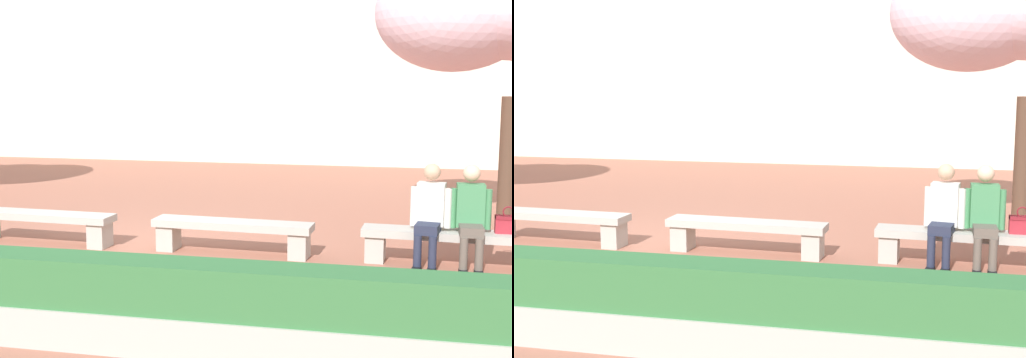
{
  "view_description": "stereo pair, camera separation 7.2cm",
  "coord_description": "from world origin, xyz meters",
  "views": [
    {
      "loc": [
        3.77,
        -9.07,
        2.38
      ],
      "look_at": [
        1.69,
        0.2,
        1.0
      ],
      "focal_mm": 50.0,
      "sensor_mm": 36.0,
      "label": 1
    },
    {
      "loc": [
        3.84,
        -9.06,
        2.38
      ],
      "look_at": [
        1.69,
        0.2,
        1.0
      ],
      "focal_mm": 50.0,
      "sensor_mm": 36.0,
      "label": 2
    }
  ],
  "objects": [
    {
      "name": "handbag",
      "position": [
        4.92,
        0.02,
        0.58
      ],
      "size": [
        0.3,
        0.15,
        0.34
      ],
      "color": "#A3232D",
      "rests_on": "stone_bench_near_east"
    },
    {
      "name": "stone_bench_center",
      "position": [
        1.41,
        0.0,
        0.31
      ],
      "size": [
        2.2,
        0.53,
        0.45
      ],
      "color": "#ADA89E",
      "rests_on": "ground"
    },
    {
      "name": "person_seated_left",
      "position": [
        3.98,
        -0.05,
        0.7
      ],
      "size": [
        0.5,
        0.72,
        1.29
      ],
      "color": "black",
      "rests_on": "ground"
    },
    {
      "name": "ground_plane",
      "position": [
        0.0,
        0.0,
        0.0
      ],
      "size": [
        100.0,
        100.0,
        0.0
      ],
      "primitive_type": "plane",
      "color": "#9E604C"
    },
    {
      "name": "person_seated_right",
      "position": [
        4.47,
        -0.05,
        0.7
      ],
      "size": [
        0.51,
        0.68,
        1.29
      ],
      "color": "black",
      "rests_on": "ground"
    },
    {
      "name": "stone_bench_near_west",
      "position": [
        -1.41,
        -0.0,
        0.31
      ],
      "size": [
        2.2,
        0.53,
        0.45
      ],
      "color": "#ADA89E",
      "rests_on": "ground"
    },
    {
      "name": "stone_bench_near_east",
      "position": [
        4.23,
        0.0,
        0.31
      ],
      "size": [
        2.2,
        0.53,
        0.45
      ],
      "color": "#ADA89E",
      "rests_on": "ground"
    }
  ]
}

